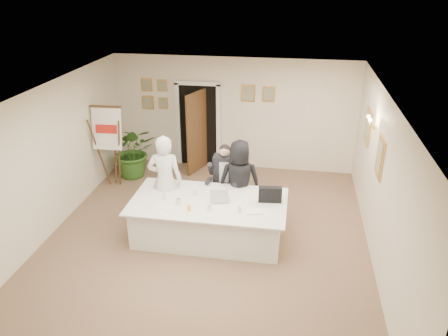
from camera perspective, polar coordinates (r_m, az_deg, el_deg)
name	(u,v)px	position (r m, az deg, el deg)	size (l,w,h in m)	color
floor	(206,240)	(8.38, -2.33, -9.36)	(7.00, 7.00, 0.00)	brown
ceiling	(203,95)	(7.21, -2.71, 9.46)	(6.00, 7.00, 0.02)	white
wall_back	(234,114)	(10.91, 1.29, 7.06)	(6.00, 0.10, 2.80)	white
wall_front	(136,314)	(4.88, -11.41, -18.14)	(6.00, 0.10, 2.80)	white
wall_left	(48,162)	(8.78, -22.04, 0.76)	(0.10, 7.00, 2.80)	white
wall_right	(382,186)	(7.70, 19.93, -2.20)	(0.10, 7.00, 2.80)	white
doorway	(198,128)	(11.01, -3.43, 5.23)	(1.14, 0.86, 2.20)	black
pictures_back_wall	(202,95)	(10.90, -2.93, 9.47)	(3.40, 0.06, 0.80)	gold
pictures_right_wall	(373,141)	(8.65, 18.87, 3.42)	(0.06, 2.20, 0.80)	gold
wall_sconce	(372,123)	(8.53, 18.72, 5.65)	(0.20, 0.30, 0.24)	gold
conference_table	(209,219)	(8.27, -2.00, -6.63)	(2.87, 1.53, 0.78)	white
seated_man	(224,178)	(9.00, 0.06, -1.35)	(0.64, 0.68, 1.49)	black
flip_chart	(111,151)	(10.34, -14.54, 2.22)	(0.68, 0.44, 1.92)	#3B1F12
standing_man	(165,181)	(8.54, -7.68, -1.67)	(0.68, 0.45, 1.86)	silver
standing_woman	(239,181)	(8.66, 2.03, -1.72)	(0.83, 0.54, 1.69)	black
potted_palm	(133,151)	(10.82, -11.79, 2.20)	(1.18, 1.02, 1.31)	#29541C
laptop	(220,193)	(8.04, -0.47, -3.32)	(0.33, 0.35, 0.28)	#B7BABC
laptop_bag	(270,195)	(8.02, 6.04, -3.47)	(0.42, 0.12, 0.30)	black
paper_stack	(254,211)	(7.73, 3.98, -5.68)	(0.29, 0.20, 0.03)	white
plate_left	(154,205)	(8.02, -9.19, -4.82)	(0.22, 0.22, 0.01)	white
plate_mid	(170,209)	(7.87, -7.09, -5.30)	(0.21, 0.21, 0.01)	white
plate_near	(193,213)	(7.70, -4.13, -5.88)	(0.20, 0.20, 0.01)	white
glass_a	(165,196)	(8.19, -7.75, -3.58)	(0.06, 0.06, 0.14)	silver
glass_b	(209,207)	(7.73, -1.93, -5.15)	(0.07, 0.07, 0.14)	silver
glass_c	(239,209)	(7.67, 2.03, -5.43)	(0.06, 0.06, 0.14)	silver
glass_d	(195,192)	(8.26, -3.80, -3.13)	(0.07, 0.07, 0.14)	silver
oj_glass	(189,208)	(7.73, -4.59, -5.27)	(0.06, 0.06, 0.13)	yellow
steel_jug	(178,201)	(7.99, -5.98, -4.37)	(0.08, 0.08, 0.11)	silver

